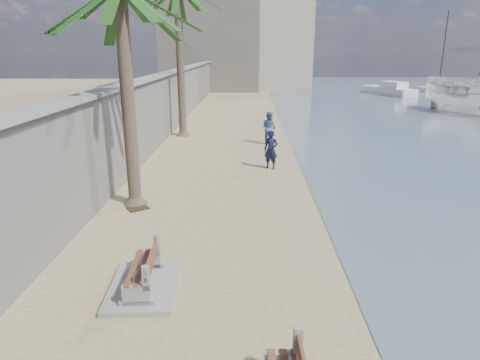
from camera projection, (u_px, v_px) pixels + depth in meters
name	position (u px, v px, depth m)	size (l,w,h in m)	color
seawall	(165.00, 106.00, 25.04)	(0.45, 70.00, 3.50)	gray
wall_cap	(164.00, 74.00, 24.51)	(0.80, 70.00, 0.12)	gray
end_building	(237.00, 32.00, 54.01)	(18.00, 12.00, 14.00)	#B7AA93
bench_far	(143.00, 273.00, 9.03)	(1.54, 2.14, 0.86)	gray
streetlight	(120.00, 1.00, 15.96)	(0.28, 0.28, 5.12)	#2D2D33
person_a	(271.00, 147.00, 18.09)	(0.69, 0.46, 1.90)	#141437
person_b	(269.00, 126.00, 22.93)	(0.93, 0.72, 1.93)	#4A6799
boat_cruiser	(475.00, 94.00, 33.38)	(3.34, 3.44, 3.93)	silver
yacht_far	(388.00, 91.00, 48.27)	(7.25, 2.03, 1.50)	silver
sailboat_west	(438.00, 88.00, 52.41)	(6.22, 4.51, 9.33)	silver
debris_c	(138.00, 208.00, 13.75)	(0.64, 0.51, 0.03)	#382616
debris_d	(137.00, 290.00, 9.09)	(0.51, 0.40, 0.03)	#382616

